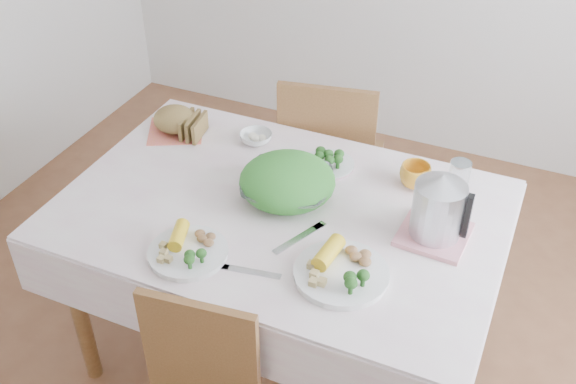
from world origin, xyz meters
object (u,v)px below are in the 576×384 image
at_px(dinner_plate_right, 341,274).
at_px(chair_far, 332,162).
at_px(yellow_mug, 415,176).
at_px(dinner_plate_left, 188,253).
at_px(electric_kettle, 438,207).
at_px(salad_bowl, 287,187).
at_px(dining_table, 281,288).

bearing_deg(dinner_plate_right, chair_far, 111.71).
bearing_deg(yellow_mug, dinner_plate_right, -98.12).
height_order(chair_far, yellow_mug, chair_far).
height_order(dinner_plate_left, electric_kettle, electric_kettle).
bearing_deg(dinner_plate_right, salad_bowl, 135.81).
xyz_separation_m(chair_far, electric_kettle, (0.60, -0.68, 0.42)).
distance_m(dining_table, yellow_mug, 0.66).
relative_size(salad_bowl, yellow_mug, 2.81).
bearing_deg(electric_kettle, dinner_plate_right, -134.51).
bearing_deg(dining_table, salad_bowl, 93.16).
relative_size(dining_table, yellow_mug, 12.53).
distance_m(chair_far, yellow_mug, 0.73).
xyz_separation_m(chair_far, dinner_plate_right, (0.39, -0.98, 0.31)).
height_order(salad_bowl, dinner_plate_left, salad_bowl).
height_order(chair_far, dinner_plate_right, chair_far).
height_order(chair_far, electric_kettle, electric_kettle).
xyz_separation_m(chair_far, salad_bowl, (0.08, -0.68, 0.34)).
bearing_deg(dinner_plate_right, dining_table, 142.62).
distance_m(dinner_plate_right, yellow_mug, 0.55).
xyz_separation_m(dinner_plate_left, dinner_plate_right, (0.47, 0.10, 0.00)).
height_order(chair_far, dinner_plate_left, chair_far).
distance_m(chair_far, dinner_plate_right, 1.10).
height_order(dinner_plate_right, electric_kettle, electric_kettle).
xyz_separation_m(dinner_plate_right, yellow_mug, (0.08, 0.54, 0.03)).
relative_size(dining_table, dinner_plate_left, 5.53).
xyz_separation_m(yellow_mug, electric_kettle, (0.13, -0.24, 0.08)).
height_order(chair_far, salad_bowl, chair_far).
xyz_separation_m(dining_table, chair_far, (-0.08, 0.74, 0.09)).
bearing_deg(dinner_plate_left, dinner_plate_right, 12.33).
bearing_deg(dining_table, chair_far, 96.27).
distance_m(dining_table, dinner_plate_left, 0.55).
height_order(dinner_plate_left, dinner_plate_right, dinner_plate_right).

